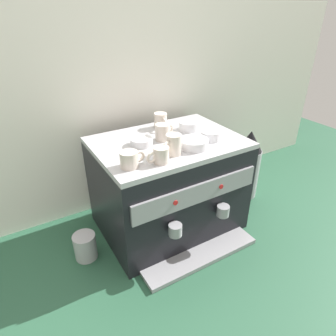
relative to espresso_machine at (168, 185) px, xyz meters
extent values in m
plane|color=#28563D|center=(0.00, 0.00, -0.23)|extent=(4.00, 4.00, 0.00)
cube|color=silver|center=(0.00, 0.34, 0.28)|extent=(2.80, 0.03, 1.02)
cube|color=black|center=(0.00, 0.00, -0.01)|extent=(0.65, 0.47, 0.44)
cube|color=#B7B7BC|center=(0.00, 0.00, 0.22)|extent=(0.65, 0.47, 0.02)
cube|color=#939399|center=(0.00, -0.24, 0.09)|extent=(0.60, 0.01, 0.09)
cylinder|color=red|center=(-0.11, -0.24, 0.09)|extent=(0.02, 0.01, 0.02)
cylinder|color=red|center=(0.11, -0.24, 0.09)|extent=(0.02, 0.01, 0.02)
cube|color=#939399|center=(0.00, -0.28, -0.22)|extent=(0.56, 0.12, 0.02)
cylinder|color=#939399|center=(-0.12, -0.26, -0.03)|extent=(0.06, 0.06, 0.05)
cylinder|color=#939399|center=(0.12, -0.26, -0.03)|extent=(0.06, 0.06, 0.05)
cylinder|color=beige|center=(-0.05, -0.12, 0.28)|extent=(0.06, 0.06, 0.08)
torus|color=beige|center=(-0.09, -0.14, 0.28)|extent=(0.06, 0.03, 0.06)
cylinder|color=beige|center=(0.05, 0.16, 0.27)|extent=(0.06, 0.06, 0.07)
torus|color=beige|center=(0.05, 0.12, 0.27)|extent=(0.02, 0.05, 0.05)
cylinder|color=beige|center=(-0.25, -0.13, 0.27)|extent=(0.07, 0.07, 0.06)
torus|color=beige|center=(-0.21, -0.13, 0.27)|extent=(0.05, 0.02, 0.05)
cylinder|color=beige|center=(-0.02, 0.02, 0.27)|extent=(0.06, 0.06, 0.07)
torus|color=beige|center=(0.02, 0.04, 0.27)|extent=(0.05, 0.03, 0.05)
cylinder|color=beige|center=(-0.13, -0.16, 0.27)|extent=(0.06, 0.06, 0.06)
torus|color=beige|center=(-0.17, -0.17, 0.27)|extent=(0.05, 0.01, 0.05)
cylinder|color=white|center=(0.17, -0.08, 0.25)|extent=(0.09, 0.09, 0.04)
cylinder|color=white|center=(0.17, -0.08, 0.24)|extent=(0.05, 0.05, 0.01)
cylinder|color=white|center=(-0.12, 0.02, 0.25)|extent=(0.10, 0.10, 0.03)
cylinder|color=white|center=(-0.12, 0.02, 0.24)|extent=(0.05, 0.05, 0.01)
cylinder|color=white|center=(0.15, 0.06, 0.26)|extent=(0.10, 0.10, 0.04)
cylinder|color=white|center=(0.15, 0.06, 0.24)|extent=(0.05, 0.05, 0.01)
cylinder|color=white|center=(0.06, -0.12, 0.25)|extent=(0.12, 0.12, 0.04)
cylinder|color=white|center=(0.06, -0.12, 0.24)|extent=(0.07, 0.07, 0.01)
cylinder|color=#939399|center=(0.52, 0.01, -0.09)|extent=(0.14, 0.14, 0.29)
cone|color=black|center=(0.52, 0.01, 0.11)|extent=(0.14, 0.14, 0.11)
cylinder|color=#B7B7BC|center=(-0.44, -0.01, -0.17)|extent=(0.10, 0.10, 0.12)
camera|label=1|loc=(-0.62, -1.04, 0.77)|focal=31.78mm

